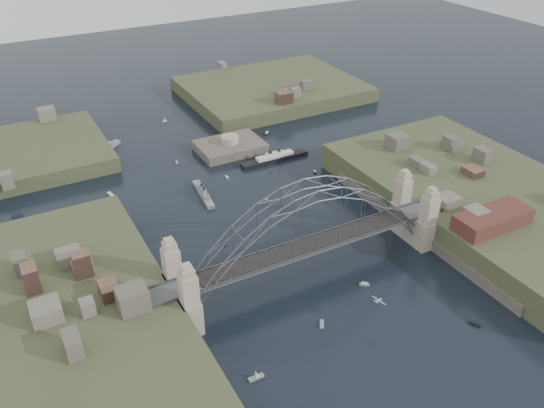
{
  "coord_description": "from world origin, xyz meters",
  "views": [
    {
      "loc": [
        -57.99,
        -88.52,
        84.31
      ],
      "look_at": [
        0.0,
        18.0,
        10.0
      ],
      "focal_mm": 36.88,
      "sensor_mm": 36.0,
      "label": 1
    }
  ],
  "objects_px": {
    "fort_island": "(230,151)",
    "bridge": "(310,231)",
    "wharf_shed": "(493,219)",
    "naval_cruiser_near": "(203,193)",
    "naval_cruiser_far": "(104,150)",
    "ocean_liner": "(275,158)"
  },
  "relations": [
    {
      "from": "fort_island",
      "to": "bridge",
      "type": "bearing_deg",
      "value": -99.73
    },
    {
      "from": "fort_island",
      "to": "wharf_shed",
      "type": "height_order",
      "value": "wharf_shed"
    },
    {
      "from": "fort_island",
      "to": "naval_cruiser_near",
      "type": "xyz_separation_m",
      "value": [
        -19.81,
        -23.78,
        1.1
      ]
    },
    {
      "from": "bridge",
      "to": "naval_cruiser_far",
      "type": "bearing_deg",
      "value": 106.47
    },
    {
      "from": "naval_cruiser_far",
      "to": "ocean_liner",
      "type": "height_order",
      "value": "ocean_liner"
    },
    {
      "from": "bridge",
      "to": "fort_island",
      "type": "relative_size",
      "value": 3.82
    },
    {
      "from": "wharf_shed",
      "to": "naval_cruiser_far",
      "type": "relative_size",
      "value": 1.43
    },
    {
      "from": "naval_cruiser_near",
      "to": "ocean_liner",
      "type": "relative_size",
      "value": 0.69
    },
    {
      "from": "bridge",
      "to": "ocean_liner",
      "type": "distance_m",
      "value": 61.16
    },
    {
      "from": "wharf_shed",
      "to": "naval_cruiser_far",
      "type": "height_order",
      "value": "wharf_shed"
    },
    {
      "from": "naval_cruiser_near",
      "to": "naval_cruiser_far",
      "type": "bearing_deg",
      "value": 113.34
    },
    {
      "from": "ocean_liner",
      "to": "bridge",
      "type": "bearing_deg",
      "value": -111.17
    },
    {
      "from": "bridge",
      "to": "wharf_shed",
      "type": "distance_m",
      "value": 46.23
    },
    {
      "from": "fort_island",
      "to": "ocean_liner",
      "type": "distance_m",
      "value": 17.06
    },
    {
      "from": "naval_cruiser_near",
      "to": "wharf_shed",
      "type": "bearing_deg",
      "value": -49.3
    },
    {
      "from": "wharf_shed",
      "to": "naval_cruiser_near",
      "type": "height_order",
      "value": "wharf_shed"
    },
    {
      "from": "naval_cruiser_near",
      "to": "naval_cruiser_far",
      "type": "distance_m",
      "value": 46.96
    },
    {
      "from": "fort_island",
      "to": "naval_cruiser_near",
      "type": "height_order",
      "value": "fort_island"
    },
    {
      "from": "bridge",
      "to": "fort_island",
      "type": "xyz_separation_m",
      "value": [
        12.0,
        70.0,
        -12.66
      ]
    },
    {
      "from": "naval_cruiser_far",
      "to": "ocean_liner",
      "type": "relative_size",
      "value": 0.59
    },
    {
      "from": "fort_island",
      "to": "wharf_shed",
      "type": "relative_size",
      "value": 1.1
    },
    {
      "from": "fort_island",
      "to": "naval_cruiser_near",
      "type": "bearing_deg",
      "value": -129.8
    }
  ]
}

